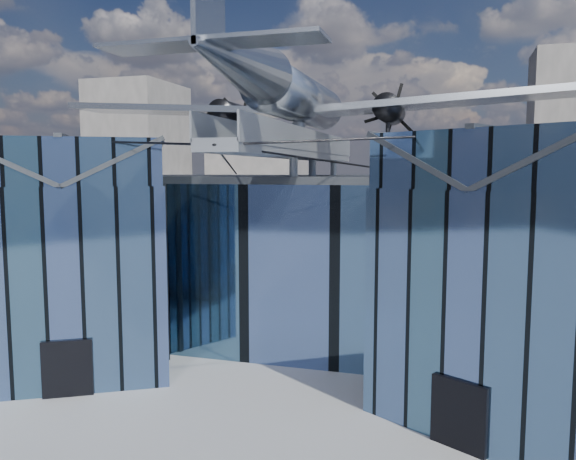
# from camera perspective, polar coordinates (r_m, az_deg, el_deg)

# --- Properties ---
(ground_plane) EXTENTS (120.00, 120.00, 0.00)m
(ground_plane) POSITION_cam_1_polar(r_m,az_deg,el_deg) (28.35, -1.20, -15.05)
(ground_plane) COLOR gray
(museum) EXTENTS (32.88, 24.50, 17.60)m
(museum) POSITION_cam_1_polar(r_m,az_deg,el_deg) (32.37, 1.93, -2.24)
(museum) COLOR #46648E
(museum) RESTS_ON ground
(bg_towers) EXTENTS (77.00, 24.50, 26.00)m
(bg_towers) POSITION_cam_1_polar(r_m,az_deg,el_deg) (75.96, 11.64, 5.77)
(bg_towers) COLOR slate
(bg_towers) RESTS_ON ground
(tree_side_w) EXTENTS (4.12, 4.12, 5.91)m
(tree_side_w) POSITION_cam_1_polar(r_m,az_deg,el_deg) (51.33, -25.78, -1.51)
(tree_side_w) COLOR #382016
(tree_side_w) RESTS_ON ground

